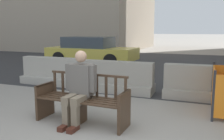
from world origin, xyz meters
name	(u,v)px	position (x,y,z in m)	size (l,w,h in m)	color
street_asphalt	(172,66)	(0.00, 8.70, 0.00)	(120.00, 12.00, 0.01)	#333335
street_bench	(82,101)	(-0.48, 0.72, 0.40)	(1.71, 0.59, 0.88)	#473323
seated_person	(79,86)	(-0.51, 0.66, 0.69)	(0.58, 0.73, 1.31)	#66605B
jersey_barrier_centre	(117,79)	(-0.69, 3.10, 0.34)	(2.01, 0.71, 0.84)	#9E998E
jersey_barrier_left	(52,73)	(-2.90, 3.28, 0.34)	(2.01, 0.72, 0.84)	#ADA89E
jersey_barrier_right	(206,86)	(1.58, 3.15, 0.34)	(2.01, 0.73, 0.84)	#9E998E
car_taxi_near	(91,50)	(-3.79, 7.85, 0.68)	(4.35, 1.97, 1.34)	#DBC64C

